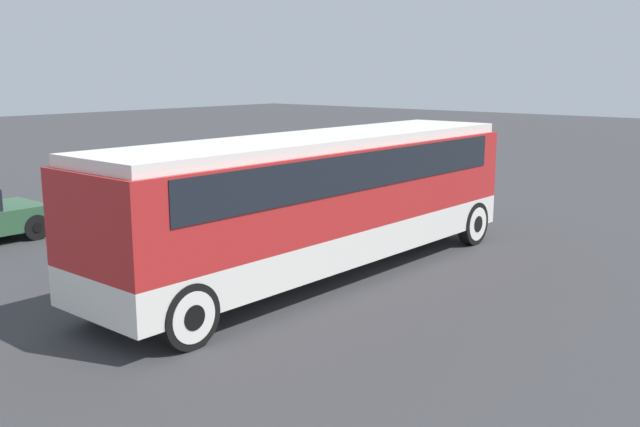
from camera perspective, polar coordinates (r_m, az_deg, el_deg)
name	(u,v)px	position (r m, az deg, el deg)	size (l,w,h in m)	color
ground_plane	(320,275)	(15.83, 0.00, -4.95)	(120.00, 120.00, 0.00)	#38383A
tour_bus	(323,191)	(15.48, 0.23, 1.81)	(11.35, 2.61, 3.10)	silver
parked_car_mid	(243,194)	(22.13, -6.21, 1.54)	(4.19, 1.91, 1.38)	#7A6B5B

